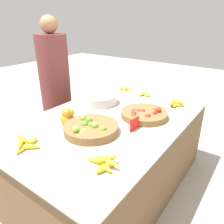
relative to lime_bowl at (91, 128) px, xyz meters
The scene contains 13 objects.
ground_plane 0.80m from the lime_bowl, ahead, with size 12.00×12.00×0.00m, color #ADA599.
market_table 0.49m from the lime_bowl, ahead, with size 1.83×1.13×0.71m.
lime_bowl is the anchor object (origin of this frame).
tomato_basket 0.50m from the lime_bowl, 22.50° to the right, with size 0.39×0.39×0.09m.
orange_pile 0.24m from the lime_bowl, 90.95° to the left, with size 0.12×0.09×0.14m.
metal_bowl 0.60m from the lime_bowl, 33.66° to the left, with size 0.37×0.37×0.09m.
price_sign 0.33m from the lime_bowl, 47.46° to the right, with size 0.11×0.01×0.10m.
banana_bunch_front_left 0.42m from the lime_bowl, 128.56° to the right, with size 0.17×0.21×0.06m.
banana_bunch_front_right 0.97m from the lime_bowl, ahead, with size 0.15×0.15×0.03m.
banana_bunch_middle_left 0.92m from the lime_bowl, 20.07° to the right, with size 0.16×0.15×0.06m.
banana_bunch_middle_right 0.45m from the lime_bowl, 151.78° to the left, with size 0.21×0.22×0.06m.
banana_bunch_back_center 1.07m from the lime_bowl, 19.09° to the left, with size 0.15×0.19×0.03m.
vendor_person 1.14m from the lime_bowl, 61.98° to the left, with size 0.34×0.34×1.52m.
Camera 1 is at (-1.36, -0.98, 1.49)m, focal length 35.00 mm.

